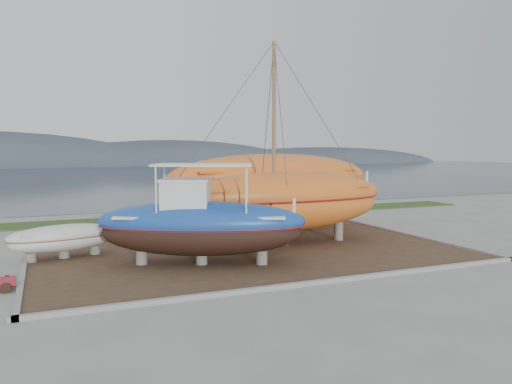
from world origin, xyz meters
name	(u,v)px	position (x,y,z in m)	size (l,w,h in m)	color
ground	(288,271)	(0.00, 0.00, 0.00)	(140.00, 140.00, 0.00)	gray
dirt_patch	(247,250)	(0.00, 4.00, 0.03)	(18.00, 12.00, 0.06)	#422D1E
curb_frame	(247,249)	(0.00, 4.00, 0.07)	(18.60, 12.60, 0.15)	gray
grass_strip	(182,217)	(0.00, 15.50, 0.04)	(44.00, 3.00, 0.08)	#284219
sea	(99,176)	(0.00, 70.00, 0.00)	(260.00, 100.00, 0.04)	#17202F
mountain_ridge	(78,166)	(0.00, 125.00, 0.00)	(200.00, 36.00, 20.00)	#333D49
blue_caique	(201,214)	(-2.72, 2.05, 2.02)	(8.14, 2.54, 3.92)	#1A49A5
white_dinghy	(64,242)	(-7.62, 5.38, 0.73)	(4.45, 1.67, 1.34)	silver
orange_sailboat	(284,145)	(2.00, 4.40, 4.72)	(10.45, 3.08, 9.31)	orange
orange_bare_hull	(273,193)	(3.44, 8.65, 2.11)	(12.50, 3.75, 4.10)	orange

